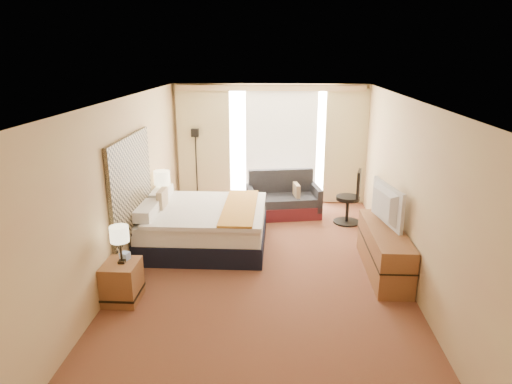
{
  "coord_description": "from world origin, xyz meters",
  "views": [
    {
      "loc": [
        0.22,
        -6.45,
        3.22
      ],
      "look_at": [
        -0.14,
        0.4,
        1.12
      ],
      "focal_mm": 32.0,
      "sensor_mm": 36.0,
      "label": 1
    }
  ],
  "objects_px": {
    "floor_lamp": "(196,151)",
    "lamp_left": "(119,235)",
    "nightstand_right": "(167,218)",
    "media_dresser": "(384,250)",
    "nightstand_left": "(122,282)",
    "bed": "(204,226)",
    "loveseat": "(283,201)",
    "television": "(381,204)",
    "desk_chair": "(351,200)",
    "lamp_right": "(162,178)"
  },
  "relations": [
    {
      "from": "floor_lamp",
      "to": "lamp_left",
      "type": "distance_m",
      "value": 4.35
    },
    {
      "from": "nightstand_right",
      "to": "media_dresser",
      "type": "xyz_separation_m",
      "value": [
        3.7,
        -1.45,
        0.07
      ]
    },
    {
      "from": "nightstand_left",
      "to": "floor_lamp",
      "type": "xyz_separation_m",
      "value": [
        0.25,
        4.35,
        0.89
      ]
    },
    {
      "from": "media_dresser",
      "to": "floor_lamp",
      "type": "height_order",
      "value": "floor_lamp"
    },
    {
      "from": "bed",
      "to": "nightstand_right",
      "type": "bearing_deg",
      "value": 143.44
    },
    {
      "from": "loveseat",
      "to": "television",
      "type": "height_order",
      "value": "television"
    },
    {
      "from": "lamp_left",
      "to": "media_dresser",
      "type": "bearing_deg",
      "value": 15.78
    },
    {
      "from": "floor_lamp",
      "to": "television",
      "type": "relative_size",
      "value": 1.55
    },
    {
      "from": "desk_chair",
      "to": "lamp_right",
      "type": "distance_m",
      "value": 3.64
    },
    {
      "from": "media_dresser",
      "to": "bed",
      "type": "bearing_deg",
      "value": 163.62
    },
    {
      "from": "floor_lamp",
      "to": "nightstand_right",
      "type": "bearing_deg",
      "value": -97.7
    },
    {
      "from": "bed",
      "to": "television",
      "type": "bearing_deg",
      "value": -11.91
    },
    {
      "from": "media_dresser",
      "to": "loveseat",
      "type": "height_order",
      "value": "loveseat"
    },
    {
      "from": "media_dresser",
      "to": "lamp_left",
      "type": "height_order",
      "value": "lamp_left"
    },
    {
      "from": "lamp_left",
      "to": "lamp_right",
      "type": "relative_size",
      "value": 0.86
    },
    {
      "from": "nightstand_left",
      "to": "television",
      "type": "distance_m",
      "value": 3.94
    },
    {
      "from": "loveseat",
      "to": "television",
      "type": "xyz_separation_m",
      "value": [
        1.47,
        -2.24,
        0.71
      ]
    },
    {
      "from": "bed",
      "to": "media_dresser",
      "type": "bearing_deg",
      "value": -16.38
    },
    {
      "from": "loveseat",
      "to": "desk_chair",
      "type": "bearing_deg",
      "value": -27.87
    },
    {
      "from": "nightstand_right",
      "to": "loveseat",
      "type": "xyz_separation_m",
      "value": [
        2.18,
        1.04,
        0.03
      ]
    },
    {
      "from": "media_dresser",
      "to": "television",
      "type": "bearing_deg",
      "value": 101.28
    },
    {
      "from": "loveseat",
      "to": "lamp_left",
      "type": "relative_size",
      "value": 3.03
    },
    {
      "from": "nightstand_left",
      "to": "lamp_right",
      "type": "bearing_deg",
      "value": 91.34
    },
    {
      "from": "nightstand_left",
      "to": "television",
      "type": "xyz_separation_m",
      "value": [
        3.65,
        1.3,
        0.73
      ]
    },
    {
      "from": "nightstand_left",
      "to": "nightstand_right",
      "type": "distance_m",
      "value": 2.5
    },
    {
      "from": "loveseat",
      "to": "floor_lamp",
      "type": "bearing_deg",
      "value": 146.55
    },
    {
      "from": "media_dresser",
      "to": "desk_chair",
      "type": "distance_m",
      "value": 2.1
    },
    {
      "from": "nightstand_right",
      "to": "desk_chair",
      "type": "height_order",
      "value": "desk_chair"
    },
    {
      "from": "bed",
      "to": "floor_lamp",
      "type": "distance_m",
      "value": 2.64
    },
    {
      "from": "media_dresser",
      "to": "lamp_right",
      "type": "bearing_deg",
      "value": 158.01
    },
    {
      "from": "lamp_right",
      "to": "television",
      "type": "distance_m",
      "value": 3.92
    },
    {
      "from": "bed",
      "to": "desk_chair",
      "type": "relative_size",
      "value": 1.92
    },
    {
      "from": "nightstand_left",
      "to": "floor_lamp",
      "type": "relative_size",
      "value": 0.33
    },
    {
      "from": "nightstand_left",
      "to": "lamp_left",
      "type": "distance_m",
      "value": 0.68
    },
    {
      "from": "nightstand_left",
      "to": "lamp_right",
      "type": "height_order",
      "value": "lamp_right"
    },
    {
      "from": "nightstand_right",
      "to": "media_dresser",
      "type": "height_order",
      "value": "media_dresser"
    },
    {
      "from": "nightstand_right",
      "to": "desk_chair",
      "type": "relative_size",
      "value": 0.51
    },
    {
      "from": "nightstand_right",
      "to": "loveseat",
      "type": "bearing_deg",
      "value": 25.6
    },
    {
      "from": "bed",
      "to": "loveseat",
      "type": "height_order",
      "value": "bed"
    },
    {
      "from": "loveseat",
      "to": "lamp_right",
      "type": "height_order",
      "value": "lamp_right"
    },
    {
      "from": "nightstand_left",
      "to": "media_dresser",
      "type": "bearing_deg",
      "value": 15.84
    },
    {
      "from": "nightstand_right",
      "to": "lamp_right",
      "type": "height_order",
      "value": "lamp_right"
    },
    {
      "from": "nightstand_left",
      "to": "lamp_right",
      "type": "xyz_separation_m",
      "value": [
        -0.06,
        2.57,
        0.75
      ]
    },
    {
      "from": "floor_lamp",
      "to": "lamp_left",
      "type": "relative_size",
      "value": 3.18
    },
    {
      "from": "media_dresser",
      "to": "nightstand_left",
      "type": "bearing_deg",
      "value": -164.16
    },
    {
      "from": "nightstand_left",
      "to": "nightstand_right",
      "type": "relative_size",
      "value": 1.0
    },
    {
      "from": "loveseat",
      "to": "desk_chair",
      "type": "distance_m",
      "value": 1.39
    },
    {
      "from": "nightstand_left",
      "to": "loveseat",
      "type": "distance_m",
      "value": 4.16
    },
    {
      "from": "lamp_right",
      "to": "loveseat",
      "type": "bearing_deg",
      "value": 23.53
    },
    {
      "from": "nightstand_left",
      "to": "media_dresser",
      "type": "relative_size",
      "value": 0.31
    }
  ]
}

